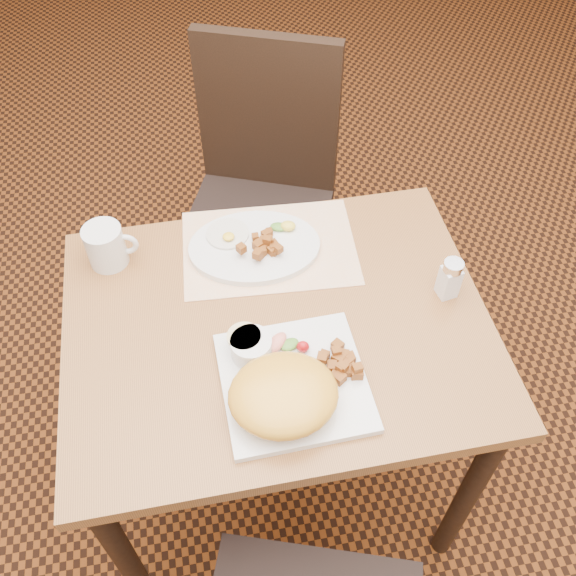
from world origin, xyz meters
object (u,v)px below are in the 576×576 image
Objects in this scene: chair_far at (262,186)px; salt_shaker at (450,278)px; plate_square at (294,382)px; coffee_mug at (107,246)px; plate_oval at (254,247)px; table at (278,351)px.

salt_shaker is at bearing 137.09° from chair_far.
salt_shaker is at bearing 23.70° from plate_square.
plate_square is at bearing -48.98° from coffee_mug.
chair_far is 8.19× the size of coffee_mug.
salt_shaker reaches higher than plate_square.
salt_shaker is 0.84× the size of coffee_mug.
plate_square is at bearing -86.96° from plate_oval.
plate_square is 2.80× the size of salt_shaker.
table is at bearing 91.68° from plate_square.
salt_shaker is (0.31, -0.66, 0.26)m from chair_far.
chair_far is 0.51m from plate_oval.
coffee_mug is (-0.34, 0.25, 0.16)m from table.
chair_far is (0.07, 0.67, -0.10)m from table.
chair_far is 0.65m from coffee_mug.
plate_square is at bearing 107.63° from chair_far.
table is 9.00× the size of salt_shaker.
salt_shaker and coffee_mug have the same top height.
plate_square is 0.41m from salt_shaker.
chair_far is at bearing 79.46° from plate_oval.
chair_far is at bearing 85.52° from plate_square.
coffee_mug is (-0.33, 0.03, 0.04)m from plate_oval.
plate_oval is (-0.02, 0.22, 0.12)m from table.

